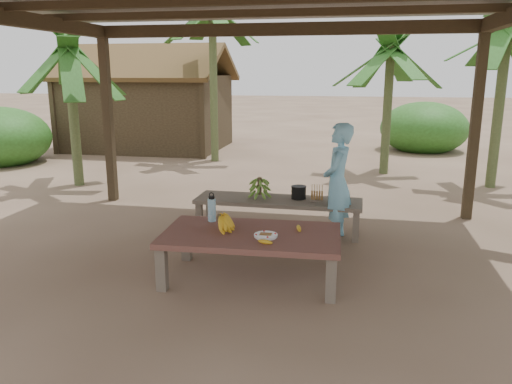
% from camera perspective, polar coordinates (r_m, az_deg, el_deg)
% --- Properties ---
extents(ground, '(80.00, 80.00, 0.00)m').
position_cam_1_polar(ground, '(5.73, -0.92, -7.90)').
color(ground, brown).
rests_on(ground, ground).
extents(pavilion, '(6.60, 5.60, 2.95)m').
position_cam_1_polar(pavilion, '(5.37, -1.22, 20.85)').
color(pavilion, black).
rests_on(pavilion, ground).
extents(work_table, '(1.84, 1.07, 0.50)m').
position_cam_1_polar(work_table, '(5.13, -0.54, -5.36)').
color(work_table, brown).
rests_on(work_table, ground).
extents(bench, '(2.21, 0.63, 0.45)m').
position_cam_1_polar(bench, '(6.65, 2.55, -1.28)').
color(bench, brown).
rests_on(bench, ground).
extents(ripe_banana_bunch, '(0.36, 0.33, 0.19)m').
position_cam_1_polar(ripe_banana_bunch, '(5.17, -4.23, -3.40)').
color(ripe_banana_bunch, yellow).
rests_on(ripe_banana_bunch, work_table).
extents(plate, '(0.24, 0.24, 0.04)m').
position_cam_1_polar(plate, '(4.96, 1.12, -5.01)').
color(plate, white).
rests_on(plate, work_table).
extents(loose_banana_front, '(0.15, 0.06, 0.04)m').
position_cam_1_polar(loose_banana_front, '(4.77, 1.07, -5.72)').
color(loose_banana_front, yellow).
rests_on(loose_banana_front, work_table).
extents(loose_banana_side, '(0.08, 0.15, 0.04)m').
position_cam_1_polar(loose_banana_side, '(5.19, 4.93, -4.16)').
color(loose_banana_side, yellow).
rests_on(loose_banana_side, work_table).
extents(water_flask, '(0.09, 0.09, 0.33)m').
position_cam_1_polar(water_flask, '(5.48, -5.07, -1.95)').
color(water_flask, '#41A0CB').
rests_on(water_flask, work_table).
extents(green_banana_stalk, '(0.26, 0.26, 0.30)m').
position_cam_1_polar(green_banana_stalk, '(6.65, 0.41, 0.54)').
color(green_banana_stalk, '#598C2D').
rests_on(green_banana_stalk, bench).
extents(cooking_pot, '(0.19, 0.19, 0.16)m').
position_cam_1_polar(cooking_pot, '(6.66, 4.90, -0.08)').
color(cooking_pot, black).
rests_on(cooking_pot, bench).
extents(skewer_rack, '(0.18, 0.08, 0.24)m').
position_cam_1_polar(skewer_rack, '(6.50, 6.99, -0.13)').
color(skewer_rack, '#A57F47').
rests_on(skewer_rack, bench).
extents(woman, '(0.45, 0.60, 1.49)m').
position_cam_1_polar(woman, '(6.35, 9.29, 1.10)').
color(woman, '#77C0E1').
rests_on(woman, ground).
extents(hut, '(4.40, 3.43, 2.85)m').
position_cam_1_polar(hut, '(14.39, -12.09, 9.32)').
color(hut, black).
rests_on(hut, ground).
extents(banana_plant_ne, '(1.80, 1.80, 3.09)m').
position_cam_1_polar(banana_plant_ne, '(10.10, 26.68, 15.03)').
color(banana_plant_ne, '#596638').
rests_on(banana_plant_ne, ground).
extents(banana_plant_n, '(1.80, 1.80, 2.81)m').
position_cam_1_polar(banana_plant_n, '(10.73, 15.10, 14.34)').
color(banana_plant_n, '#596638').
rests_on(banana_plant_n, ground).
extents(banana_plant_nw, '(1.80, 1.80, 3.76)m').
position_cam_1_polar(banana_plant_nw, '(12.00, -5.02, 19.06)').
color(banana_plant_nw, '#596638').
rests_on(banana_plant_nw, ground).
extents(banana_plant_w, '(1.80, 1.80, 2.73)m').
position_cam_1_polar(banana_plant_w, '(9.86, -20.58, 13.61)').
color(banana_plant_w, '#596638').
rests_on(banana_plant_w, ground).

